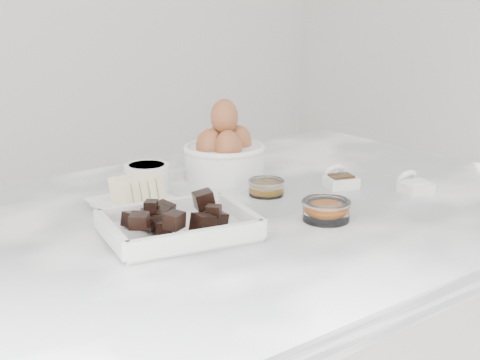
% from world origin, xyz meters
% --- Properties ---
extents(marble_slab, '(1.20, 0.80, 0.04)m').
position_xyz_m(marble_slab, '(0.00, 0.00, 0.92)').
color(marble_slab, white).
rests_on(marble_slab, cabinet).
extents(chocolate_dish, '(0.25, 0.21, 0.06)m').
position_xyz_m(chocolate_dish, '(-0.16, -0.05, 0.96)').
color(chocolate_dish, white).
rests_on(chocolate_dish, marble_slab).
extents(butter_plate, '(0.14, 0.14, 0.06)m').
position_xyz_m(butter_plate, '(-0.15, 0.11, 0.96)').
color(butter_plate, white).
rests_on(butter_plate, marble_slab).
extents(sugar_ramekin, '(0.08, 0.08, 0.05)m').
position_xyz_m(sugar_ramekin, '(-0.07, 0.19, 0.97)').
color(sugar_ramekin, white).
rests_on(sugar_ramekin, marble_slab).
extents(egg_bowl, '(0.16, 0.16, 0.16)m').
position_xyz_m(egg_bowl, '(0.10, 0.18, 0.99)').
color(egg_bowl, white).
rests_on(egg_bowl, marble_slab).
extents(honey_bowl, '(0.07, 0.07, 0.03)m').
position_xyz_m(honey_bowl, '(0.08, 0.03, 0.95)').
color(honey_bowl, white).
rests_on(honey_bowl, marble_slab).
extents(zest_bowl, '(0.08, 0.08, 0.04)m').
position_xyz_m(zest_bowl, '(0.07, -0.13, 0.96)').
color(zest_bowl, white).
rests_on(zest_bowl, marble_slab).
extents(vanilla_spoon, '(0.07, 0.08, 0.04)m').
position_xyz_m(vanilla_spoon, '(0.23, -0.01, 0.95)').
color(vanilla_spoon, white).
rests_on(vanilla_spoon, marble_slab).
extents(salt_spoon, '(0.06, 0.08, 0.04)m').
position_xyz_m(salt_spoon, '(0.31, -0.12, 0.95)').
color(salt_spoon, white).
rests_on(salt_spoon, marble_slab).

